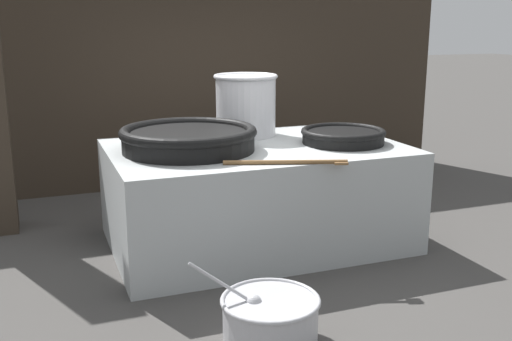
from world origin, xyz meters
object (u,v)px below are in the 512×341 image
Objects in this scene: stock_pot at (246,104)px; prep_bowl_vegetables at (270,318)px; giant_wok_near at (188,138)px; giant_wok_far at (343,135)px; cook at (242,140)px.

stock_pot is 0.76× the size of prep_bowl_vegetables.
giant_wok_near is at bearing -144.20° from stock_pot.
giant_wok_near is 1.01m from stock_pot.
giant_wok_far is 1.14m from stock_pot.
cook is (-0.57, 1.56, -0.30)m from giant_wok_far.
cook is (1.02, 1.35, -0.34)m from giant_wok_near.
cook is (0.22, 0.77, -0.56)m from stock_pot.
prep_bowl_vegetables is (0.07, -1.97, -0.97)m from giant_wok_near.
cook is at bearing 52.87° from giant_wok_near.
stock_pot is at bearing 35.80° from giant_wok_near.
giant_wok_far reaches higher than prep_bowl_vegetables.
cook reaches higher than giant_wok_near.
stock_pot is at bearing 73.88° from prep_bowl_vegetables.
prep_bowl_vegetables is (-1.52, -1.76, -0.92)m from giant_wok_far.
giant_wok_near is 1.91× the size of stock_pot.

